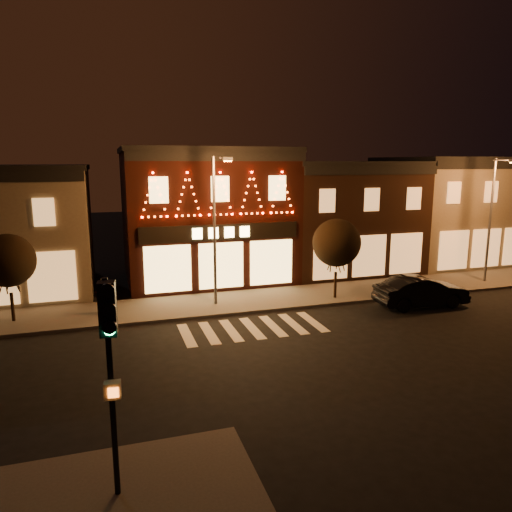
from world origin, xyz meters
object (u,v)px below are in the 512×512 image
traffic_signal_near (110,348)px  streetlamp_mid (216,220)px  pedestrian (102,297)px  dark_sedan (421,291)px

traffic_signal_near → streetlamp_mid: bearing=74.2°
streetlamp_mid → pedestrian: bearing=-168.6°
traffic_signal_near → pedestrian: size_ratio=2.87×
streetlamp_mid → dark_sedan: size_ratio=1.56×
traffic_signal_near → dark_sedan: bearing=40.0°
streetlamp_mid → traffic_signal_near: bearing=-97.7°
streetlamp_mid → dark_sedan: streetlamp_mid is taller
traffic_signal_near → dark_sedan: traffic_signal_near is taller
traffic_signal_near → pedestrian: traffic_signal_near is taller
traffic_signal_near → streetlamp_mid: size_ratio=0.65×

